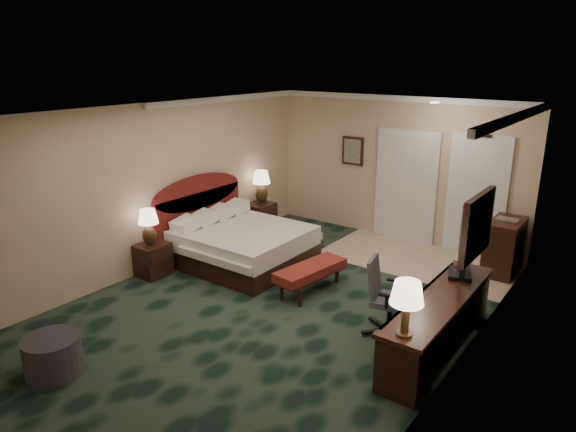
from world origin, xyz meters
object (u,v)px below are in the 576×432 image
Objects in this scene: lamp_far at (261,187)px; minibar at (504,247)px; nightstand_near at (153,260)px; desk_chair at (390,298)px; lamp_near at (149,228)px; bed_bench at (310,278)px; bed at (244,246)px; nightstand_far at (260,218)px; ottoman at (53,356)px; desk at (438,324)px; tv at (463,246)px.

minibar is (4.46, 0.69, -0.46)m from lamp_far.
desk_chair is (3.84, 0.57, 0.23)m from nightstand_near.
lamp_near reaches higher than bed_bench.
bed reaches higher than nightstand_far.
bed_bench is (2.34, -1.68, -0.09)m from nightstand_far.
bed_bench is at bearing 71.83° from ottoman.
lamp_far is 4.54m from minibar.
lamp_far is 0.54× the size of bed_bench.
bed is 4.25m from minibar.
desk is 2.73× the size of minibar.
ottoman is at bearing -144.26° from desk_chair.
ottoman is (1.22, -5.11, -0.07)m from nightstand_far.
desk is at bearing -16.16° from desk_chair.
nightstand_near is 4.71m from tv.
desk_chair reaches higher than nightstand_near.
bed_bench is at bearing 24.42° from lamp_near.
tv is (4.43, -1.44, 0.19)m from lamp_far.
lamp_near reaches higher than nightstand_far.
desk is (3.64, -0.69, 0.04)m from bed.
tv is at bearing 49.09° from ottoman.
lamp_near is 0.24× the size of desk.
lamp_far reaches higher than desk.
lamp_far is at bearing -171.22° from minibar.
tv reaches higher than minibar.
lamp_near is at bearing -122.13° from bed.
desk_chair reaches higher than ottoman.
desk_chair is (-0.61, -0.71, -0.60)m from tv.
nightstand_far is at bearing 143.12° from tv.
tv is at bearing -90.82° from minibar.
lamp_near is at bearing 117.01° from ottoman.
bed is 2.97× the size of lamp_far.
lamp_far is at bearing 152.05° from bed_bench.
nightstand_near is at bearing -124.36° from bed.
lamp_far is 0.64× the size of tv.
desk_chair is 2.91m from minibar.
nightstand_near is at bearing 117.05° from ottoman.
nightstand_far reaches higher than nightstand_near.
lamp_near is (-0.81, -1.29, 0.52)m from bed.
tv is at bearing 16.43° from bed_bench.
desk is (4.46, -2.19, -0.56)m from lamp_far.
lamp_near is at bearing -172.33° from desk.
lamp_far is at bearing 89.48° from nightstand_near.
tv is (-0.03, 0.75, 0.75)m from desk.
lamp_far is (-0.01, 2.79, 0.08)m from lamp_near.
tv reaches higher than ottoman.
bed is 1.61× the size of bed_bench.
nightstand_far is at bearing 119.66° from bed.
nightstand_near reaches higher than bed_bench.
desk reaches higher than ottoman.
tv is (2.09, 0.29, 0.89)m from bed_bench.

